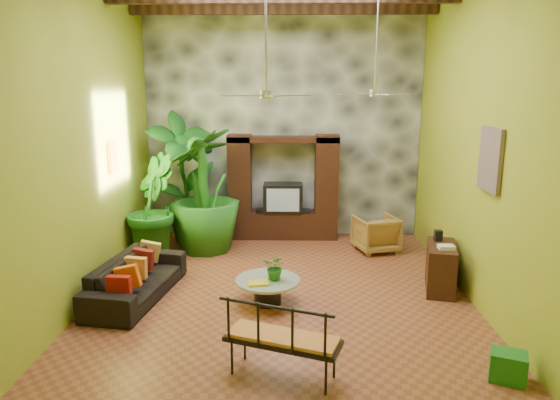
{
  "coord_description": "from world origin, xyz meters",
  "views": [
    {
      "loc": [
        0.12,
        -7.61,
        3.3
      ],
      "look_at": [
        -0.02,
        0.2,
        1.53
      ],
      "focal_mm": 32.0,
      "sensor_mm": 36.0,
      "label": 1
    }
  ],
  "objects_px": {
    "ceiling_fan_back": "(375,81)",
    "wicker_armchair": "(376,234)",
    "coffee_table": "(268,288)",
    "green_bin": "(508,366)",
    "ceiling_fan_front": "(266,80)",
    "tall_plant_b": "(151,207)",
    "entertainment_center": "(283,195)",
    "tall_plant_a": "(183,178)",
    "iron_bench": "(283,336)",
    "side_console": "(441,267)",
    "tall_plant_c": "(205,190)",
    "sofa": "(137,278)"
  },
  "relations": [
    {
      "from": "ceiling_fan_back",
      "to": "wicker_armchair",
      "type": "relative_size",
      "value": 2.3
    },
    {
      "from": "coffee_table",
      "to": "green_bin",
      "type": "height_order",
      "value": "coffee_table"
    },
    {
      "from": "ceiling_fan_front",
      "to": "tall_plant_b",
      "type": "height_order",
      "value": "ceiling_fan_front"
    },
    {
      "from": "entertainment_center",
      "to": "green_bin",
      "type": "relative_size",
      "value": 6.12
    },
    {
      "from": "tall_plant_b",
      "to": "green_bin",
      "type": "distance_m",
      "value": 6.74
    },
    {
      "from": "tall_plant_a",
      "to": "ceiling_fan_back",
      "type": "bearing_deg",
      "value": -23.44
    },
    {
      "from": "coffee_table",
      "to": "iron_bench",
      "type": "xyz_separation_m",
      "value": [
        0.26,
        -2.07,
        0.29
      ]
    },
    {
      "from": "tall_plant_a",
      "to": "side_console",
      "type": "relative_size",
      "value": 2.9
    },
    {
      "from": "side_console",
      "to": "ceiling_fan_back",
      "type": "bearing_deg",
      "value": 150.11
    },
    {
      "from": "ceiling_fan_front",
      "to": "side_console",
      "type": "distance_m",
      "value": 4.19
    },
    {
      "from": "ceiling_fan_back",
      "to": "side_console",
      "type": "bearing_deg",
      "value": -43.38
    },
    {
      "from": "tall_plant_a",
      "to": "green_bin",
      "type": "xyz_separation_m",
      "value": [
        4.77,
        -5.23,
        -1.24
      ]
    },
    {
      "from": "ceiling_fan_back",
      "to": "tall_plant_a",
      "type": "height_order",
      "value": "ceiling_fan_back"
    },
    {
      "from": "side_console",
      "to": "entertainment_center",
      "type": "bearing_deg",
      "value": 145.62
    },
    {
      "from": "tall_plant_c",
      "to": "entertainment_center",
      "type": "bearing_deg",
      "value": 30.15
    },
    {
      "from": "ceiling_fan_back",
      "to": "iron_bench",
      "type": "relative_size",
      "value": 1.32
    },
    {
      "from": "ceiling_fan_back",
      "to": "wicker_armchair",
      "type": "distance_m",
      "value": 3.22
    },
    {
      "from": "tall_plant_a",
      "to": "side_console",
      "type": "distance_m",
      "value": 5.52
    },
    {
      "from": "entertainment_center",
      "to": "tall_plant_c",
      "type": "height_order",
      "value": "tall_plant_c"
    },
    {
      "from": "wicker_armchair",
      "to": "tall_plant_b",
      "type": "distance_m",
      "value": 4.55
    },
    {
      "from": "tall_plant_b",
      "to": "iron_bench",
      "type": "height_order",
      "value": "tall_plant_b"
    },
    {
      "from": "wicker_armchair",
      "to": "coffee_table",
      "type": "distance_m",
      "value": 3.35
    },
    {
      "from": "sofa",
      "to": "coffee_table",
      "type": "xyz_separation_m",
      "value": [
        2.1,
        -0.2,
        -0.06
      ]
    },
    {
      "from": "tall_plant_a",
      "to": "tall_plant_b",
      "type": "xyz_separation_m",
      "value": [
        -0.44,
        -1.04,
        -0.39
      ]
    },
    {
      "from": "sofa",
      "to": "side_console",
      "type": "xyz_separation_m",
      "value": [
        4.94,
        0.39,
        0.07
      ]
    },
    {
      "from": "ceiling_fan_front",
      "to": "tall_plant_b",
      "type": "distance_m",
      "value": 4.0
    },
    {
      "from": "ceiling_fan_back",
      "to": "side_console",
      "type": "height_order",
      "value": "ceiling_fan_back"
    },
    {
      "from": "wicker_armchair",
      "to": "tall_plant_b",
      "type": "height_order",
      "value": "tall_plant_b"
    },
    {
      "from": "tall_plant_a",
      "to": "iron_bench",
      "type": "xyz_separation_m",
      "value": [
        2.18,
        -5.27,
        -0.86
      ]
    },
    {
      "from": "coffee_table",
      "to": "green_bin",
      "type": "relative_size",
      "value": 2.55
    },
    {
      "from": "tall_plant_c",
      "to": "green_bin",
      "type": "xyz_separation_m",
      "value": [
        4.23,
        -4.63,
        -1.09
      ]
    },
    {
      "from": "side_console",
      "to": "green_bin",
      "type": "relative_size",
      "value": 2.48
    },
    {
      "from": "coffee_table",
      "to": "side_console",
      "type": "relative_size",
      "value": 1.03
    },
    {
      "from": "tall_plant_c",
      "to": "coffee_table",
      "type": "bearing_deg",
      "value": -62.07
    },
    {
      "from": "sofa",
      "to": "green_bin",
      "type": "bearing_deg",
      "value": -105.38
    },
    {
      "from": "ceiling_fan_front",
      "to": "side_console",
      "type": "relative_size",
      "value": 1.91
    },
    {
      "from": "wicker_armchair",
      "to": "iron_bench",
      "type": "xyz_separation_m",
      "value": [
        -1.85,
        -4.67,
        0.18
      ]
    },
    {
      "from": "coffee_table",
      "to": "sofa",
      "type": "bearing_deg",
      "value": 174.46
    },
    {
      "from": "entertainment_center",
      "to": "side_console",
      "type": "height_order",
      "value": "entertainment_center"
    },
    {
      "from": "wicker_armchair",
      "to": "entertainment_center",
      "type": "bearing_deg",
      "value": -42.06
    },
    {
      "from": "iron_bench",
      "to": "sofa",
      "type": "bearing_deg",
      "value": 155.84
    },
    {
      "from": "green_bin",
      "to": "coffee_table",
      "type": "bearing_deg",
      "value": 144.46
    },
    {
      "from": "tall_plant_b",
      "to": "side_console",
      "type": "distance_m",
      "value": 5.47
    },
    {
      "from": "ceiling_fan_back",
      "to": "green_bin",
      "type": "xyz_separation_m",
      "value": [
        1.05,
        -3.61,
        -3.23
      ]
    },
    {
      "from": "ceiling_fan_front",
      "to": "tall_plant_c",
      "type": "xyz_separation_m",
      "value": [
        -1.38,
        2.62,
        -2.14
      ]
    },
    {
      "from": "wicker_armchair",
      "to": "tall_plant_b",
      "type": "relative_size",
      "value": 0.4
    },
    {
      "from": "tall_plant_b",
      "to": "tall_plant_c",
      "type": "xyz_separation_m",
      "value": [
        0.99,
        0.45,
        0.24
      ]
    },
    {
      "from": "ceiling_fan_back",
      "to": "side_console",
      "type": "relative_size",
      "value": 1.91
    },
    {
      "from": "green_bin",
      "to": "tall_plant_c",
      "type": "bearing_deg",
      "value": 132.36
    },
    {
      "from": "ceiling_fan_front",
      "to": "sofa",
      "type": "xyz_separation_m",
      "value": [
        -2.1,
        0.22,
        -3.08
      ]
    }
  ]
}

